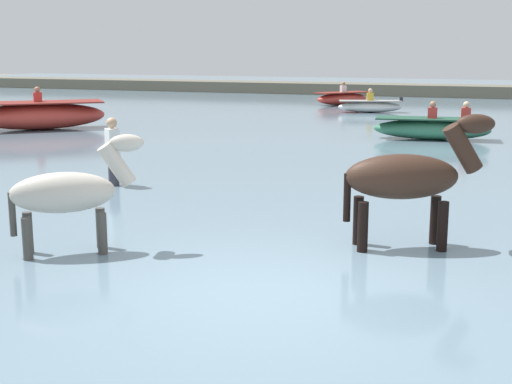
{
  "coord_description": "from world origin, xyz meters",
  "views": [
    {
      "loc": [
        2.48,
        -6.81,
        2.89
      ],
      "look_at": [
        -0.99,
        2.62,
        0.84
      ],
      "focal_mm": 49.54,
      "sensor_mm": 36.0,
      "label": 1
    }
  ],
  "objects_px": {
    "horse_lead_pinto": "(69,196)",
    "boat_near_port": "(370,106)",
    "boat_far_inshore": "(342,98)",
    "person_wading_close": "(113,158)",
    "horse_trailing_dark_bay": "(408,181)",
    "boat_mid_outer": "(432,128)",
    "boat_far_offshore": "(39,116)"
  },
  "relations": [
    {
      "from": "horse_trailing_dark_bay",
      "to": "boat_mid_outer",
      "type": "bearing_deg",
      "value": 94.82
    },
    {
      "from": "boat_far_inshore",
      "to": "person_wading_close",
      "type": "xyz_separation_m",
      "value": [
        0.49,
        -20.56,
        0.23
      ]
    },
    {
      "from": "horse_trailing_dark_bay",
      "to": "boat_near_port",
      "type": "bearing_deg",
      "value": 102.49
    },
    {
      "from": "horse_lead_pinto",
      "to": "boat_far_inshore",
      "type": "height_order",
      "value": "horse_lead_pinto"
    },
    {
      "from": "boat_far_offshore",
      "to": "person_wading_close",
      "type": "xyz_separation_m",
      "value": [
        7.26,
        -7.41,
        0.09
      ]
    },
    {
      "from": "horse_trailing_dark_bay",
      "to": "boat_far_inshore",
      "type": "distance_m",
      "value": 23.8
    },
    {
      "from": "boat_far_inshore",
      "to": "person_wading_close",
      "type": "distance_m",
      "value": 20.57
    },
    {
      "from": "boat_mid_outer",
      "to": "boat_near_port",
      "type": "relative_size",
      "value": 1.25
    },
    {
      "from": "boat_mid_outer",
      "to": "person_wading_close",
      "type": "height_order",
      "value": "person_wading_close"
    },
    {
      "from": "horse_lead_pinto",
      "to": "boat_far_offshore",
      "type": "relative_size",
      "value": 0.44
    },
    {
      "from": "boat_near_port",
      "to": "person_wading_close",
      "type": "xyz_separation_m",
      "value": [
        -1.5,
        -17.11,
        0.28
      ]
    },
    {
      "from": "boat_near_port",
      "to": "person_wading_close",
      "type": "distance_m",
      "value": 17.18
    },
    {
      "from": "boat_far_inshore",
      "to": "boat_mid_outer",
      "type": "xyz_separation_m",
      "value": [
        5.34,
        -11.44,
        0.02
      ]
    },
    {
      "from": "boat_near_port",
      "to": "boat_far_inshore",
      "type": "bearing_deg",
      "value": 119.95
    },
    {
      "from": "boat_near_port",
      "to": "horse_trailing_dark_bay",
      "type": "bearing_deg",
      "value": -77.51
    },
    {
      "from": "boat_far_inshore",
      "to": "boat_near_port",
      "type": "height_order",
      "value": "boat_far_inshore"
    },
    {
      "from": "horse_lead_pinto",
      "to": "boat_near_port",
      "type": "bearing_deg",
      "value": 91.04
    },
    {
      "from": "boat_near_port",
      "to": "boat_mid_outer",
      "type": "bearing_deg",
      "value": -67.27
    },
    {
      "from": "boat_far_offshore",
      "to": "boat_near_port",
      "type": "height_order",
      "value": "boat_far_offshore"
    },
    {
      "from": "horse_trailing_dark_bay",
      "to": "boat_mid_outer",
      "type": "relative_size",
      "value": 0.62
    },
    {
      "from": "horse_lead_pinto",
      "to": "boat_far_inshore",
      "type": "relative_size",
      "value": 0.68
    },
    {
      "from": "horse_trailing_dark_bay",
      "to": "person_wading_close",
      "type": "height_order",
      "value": "horse_trailing_dark_bay"
    },
    {
      "from": "boat_far_offshore",
      "to": "boat_far_inshore",
      "type": "bearing_deg",
      "value": 62.75
    },
    {
      "from": "horse_trailing_dark_bay",
      "to": "boat_mid_outer",
      "type": "height_order",
      "value": "horse_trailing_dark_bay"
    },
    {
      "from": "boat_far_inshore",
      "to": "boat_far_offshore",
      "type": "height_order",
      "value": "boat_far_offshore"
    },
    {
      "from": "horse_lead_pinto",
      "to": "boat_near_port",
      "type": "height_order",
      "value": "horse_lead_pinto"
    },
    {
      "from": "horse_lead_pinto",
      "to": "person_wading_close",
      "type": "bearing_deg",
      "value": 114.68
    },
    {
      "from": "horse_trailing_dark_bay",
      "to": "boat_near_port",
      "type": "distance_m",
      "value": 19.98
    },
    {
      "from": "boat_mid_outer",
      "to": "horse_trailing_dark_bay",
      "type": "bearing_deg",
      "value": -85.18
    },
    {
      "from": "boat_far_inshore",
      "to": "boat_mid_outer",
      "type": "distance_m",
      "value": 12.63
    },
    {
      "from": "horse_lead_pinto",
      "to": "boat_near_port",
      "type": "xyz_separation_m",
      "value": [
        -0.39,
        21.22,
        -0.49
      ]
    },
    {
      "from": "horse_trailing_dark_bay",
      "to": "horse_lead_pinto",
      "type": "bearing_deg",
      "value": -156.37
    }
  ]
}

